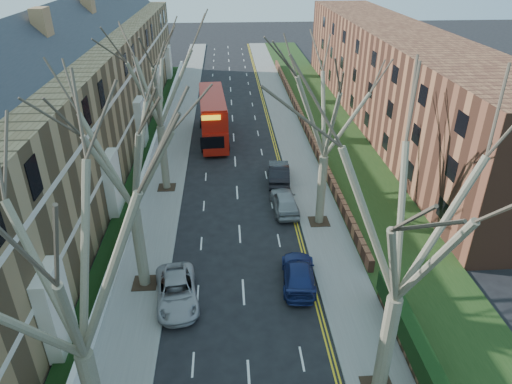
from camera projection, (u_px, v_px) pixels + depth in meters
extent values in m
cube|color=slate|center=(175.00, 138.00, 46.80)|extent=(3.00, 102.00, 0.12)
cube|color=slate|center=(291.00, 135.00, 47.50)|extent=(3.00, 102.00, 0.12)
cube|color=olive|center=(65.00, 120.00, 36.98)|extent=(9.00, 78.00, 10.00)
cube|color=#2B2E34|center=(49.00, 44.00, 34.12)|extent=(4.67, 78.00, 4.67)
cube|color=silver|center=(123.00, 136.00, 37.95)|extent=(0.12, 78.00, 0.35)
cube|color=silver|center=(117.00, 95.00, 36.29)|extent=(0.12, 78.00, 0.35)
cube|color=brown|center=(393.00, 77.00, 49.34)|extent=(8.00, 54.00, 10.00)
cube|color=brown|center=(302.00, 118.00, 50.87)|extent=(0.35, 54.00, 0.90)
cube|color=white|center=(147.00, 167.00, 39.42)|extent=(0.30, 78.00, 1.00)
cube|color=#1A3312|center=(334.00, 134.00, 47.72)|extent=(6.00, 102.00, 0.06)
cylinder|color=#645D48|center=(140.00, 247.00, 25.40)|extent=(0.64, 0.64, 5.07)
cube|color=#2D2116|center=(145.00, 283.00, 26.60)|extent=(1.40, 1.40, 0.05)
cylinder|color=#645D48|center=(164.00, 158.00, 35.89)|extent=(0.60, 0.60, 5.25)
cube|color=#2D2116|center=(167.00, 187.00, 37.13)|extent=(1.40, 1.40, 0.05)
cylinder|color=#645D48|center=(386.00, 347.00, 19.00)|extent=(0.64, 0.64, 5.25)
cylinder|color=#645D48|center=(321.00, 190.00, 31.33)|extent=(0.60, 0.60, 5.07)
cube|color=#2D2116|center=(319.00, 221.00, 32.53)|extent=(1.40, 1.40, 0.05)
cube|color=#A6160B|center=(213.00, 126.00, 46.23)|extent=(3.06, 10.76, 2.13)
cube|color=#A6160B|center=(212.00, 106.00, 45.26)|extent=(3.03, 10.23, 1.93)
cube|color=black|center=(213.00, 121.00, 46.02)|extent=(3.03, 9.91, 0.87)
cube|color=black|center=(212.00, 105.00, 45.22)|extent=(3.01, 9.70, 0.87)
imported|color=#9E9DA2|center=(177.00, 291.00, 25.15)|extent=(2.85, 5.04, 1.33)
imported|color=navy|center=(299.00, 274.00, 26.51)|extent=(2.31, 4.77, 1.34)
imported|color=gray|center=(285.00, 201.00, 33.84)|extent=(1.97, 4.50, 1.51)
imported|color=black|center=(279.00, 173.00, 38.03)|extent=(2.08, 4.91, 1.58)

